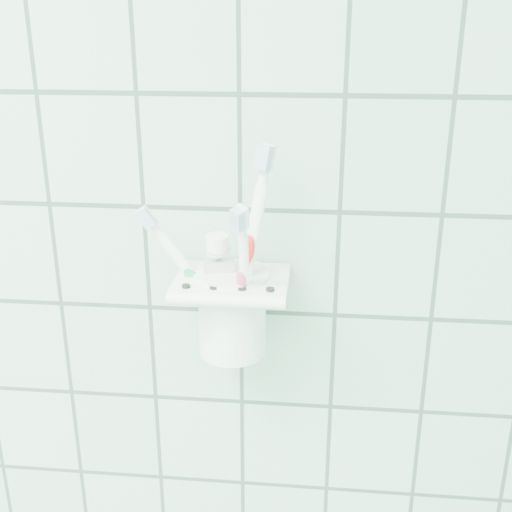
{
  "coord_description": "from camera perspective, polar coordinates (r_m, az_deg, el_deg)",
  "views": [
    {
      "loc": [
        0.72,
        0.54,
        1.57
      ],
      "look_at": [
        0.67,
        1.1,
        1.36
      ],
      "focal_mm": 45.0,
      "sensor_mm": 36.0,
      "label": 1
    }
  ],
  "objects": [
    {
      "name": "cup",
      "position": [
        0.69,
        -2.12,
        -4.75
      ],
      "size": [
        0.08,
        0.08,
        0.09
      ],
      "color": "white",
      "rests_on": "holder_bracket"
    },
    {
      "name": "toothpaste_tube",
      "position": [
        0.68,
        -3.07,
        -2.06
      ],
      "size": [
        0.04,
        0.03,
        0.13
      ],
      "rotation": [
        0.09,
        -0.04,
        0.25
      ],
      "color": "silver",
      "rests_on": "cup"
    },
    {
      "name": "holder_bracket",
      "position": [
        0.67,
        -2.11,
        -2.48
      ],
      "size": [
        0.12,
        0.1,
        0.04
      ],
      "color": "white",
      "rests_on": "wall_back"
    },
    {
      "name": "toothbrush_pink",
      "position": [
        0.66,
        -1.06,
        -0.84
      ],
      "size": [
        0.1,
        0.02,
        0.18
      ],
      "rotation": [
        -0.04,
        -0.61,
        0.11
      ],
      "color": "white",
      "rests_on": "cup"
    },
    {
      "name": "toothbrush_blue",
      "position": [
        0.65,
        -2.25,
        0.29
      ],
      "size": [
        0.05,
        0.04,
        0.22
      ],
      "rotation": [
        -0.16,
        0.11,
        -0.46
      ],
      "color": "white",
      "rests_on": "cup"
    },
    {
      "name": "toothbrush_orange",
      "position": [
        0.67,
        -0.82,
        -0.62
      ],
      "size": [
        0.02,
        0.07,
        0.18
      ],
      "rotation": [
        0.28,
        0.25,
        -0.67
      ],
      "color": "white",
      "rests_on": "cup"
    }
  ]
}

